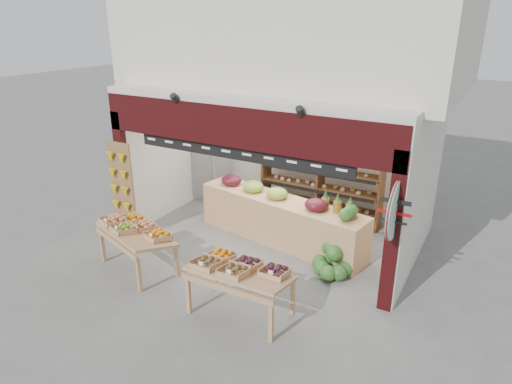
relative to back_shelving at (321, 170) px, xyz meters
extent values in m
plane|color=#62635E|center=(-0.47, -1.76, -1.13)|extent=(60.00, 60.00, 0.00)
cube|color=silver|center=(-0.47, 0.53, 0.37)|extent=(5.76, 0.18, 3.00)
cube|color=silver|center=(-3.26, -1.16, 0.37)|extent=(0.18, 3.38, 3.00)
cube|color=silver|center=(2.32, -1.16, 0.37)|extent=(0.18, 3.38, 3.00)
cube|color=silver|center=(-0.47, -1.16, 1.93)|extent=(5.76, 3.38, 0.12)
cube|color=silver|center=(-0.47, -0.06, 3.07)|extent=(6.36, 4.60, 2.40)
cube|color=black|center=(-0.47, -2.81, 1.52)|extent=(5.70, 0.14, 0.70)
cube|color=black|center=(-3.22, -2.81, 0.19)|extent=(0.22, 0.14, 2.65)
cube|color=black|center=(2.28, -2.81, 0.19)|extent=(0.22, 0.14, 2.65)
cube|color=black|center=(-0.47, -2.78, 1.07)|extent=(4.20, 0.05, 0.26)
cylinder|color=white|center=(-0.37, -2.71, 1.32)|extent=(0.34, 0.05, 0.34)
cube|color=olive|center=(-3.20, -2.90, 0.02)|extent=(0.60, 0.04, 1.80)
cylinder|color=#AFDCC6|center=(2.28, -2.90, 0.62)|extent=(0.04, 0.90, 0.90)
cylinder|color=maroon|center=(2.28, -2.92, 0.62)|extent=(0.01, 0.92, 0.92)
cube|color=brown|center=(-1.39, 0.00, -0.39)|extent=(0.05, 0.46, 1.48)
cube|color=brown|center=(0.00, 0.00, -0.39)|extent=(0.05, 0.46, 1.48)
cube|color=brown|center=(1.39, 0.00, -0.39)|extent=(0.05, 0.46, 1.48)
cube|color=brown|center=(0.00, 0.00, -0.81)|extent=(2.78, 0.46, 0.04)
cube|color=brown|center=(0.00, 0.00, -0.39)|extent=(2.78, 0.46, 0.04)
cube|color=brown|center=(0.00, 0.00, 0.02)|extent=(2.78, 0.46, 0.04)
cube|color=brown|center=(0.00, 0.00, 0.35)|extent=(2.78, 0.46, 0.04)
cone|color=brown|center=(-1.11, 0.00, 0.49)|extent=(0.32, 0.32, 0.28)
cone|color=brown|center=(-0.67, 0.00, 0.49)|extent=(0.32, 0.32, 0.28)
cone|color=brown|center=(-0.22, 0.00, 0.49)|extent=(0.32, 0.32, 0.28)
cone|color=brown|center=(0.22, 0.00, 0.49)|extent=(0.32, 0.32, 0.28)
cone|color=brown|center=(0.67, 0.00, 0.49)|extent=(0.32, 0.32, 0.28)
cone|color=brown|center=(1.11, 0.00, 0.49)|extent=(0.32, 0.32, 0.28)
cube|color=silver|center=(-2.87, -0.23, -0.22)|extent=(0.74, 0.74, 1.82)
cube|color=beige|center=(-1.80, -1.27, -0.97)|extent=(0.45, 0.39, 0.33)
cube|color=beige|center=(-1.75, -1.27, -0.66)|extent=(0.41, 0.36, 0.28)
cube|color=#124617|center=(-1.30, -1.51, -1.00)|extent=(0.43, 0.36, 0.28)
cube|color=beige|center=(-1.19, -1.12, -1.01)|extent=(0.39, 0.34, 0.26)
cube|color=tan|center=(-0.23, -1.54, -0.67)|extent=(3.80, 1.36, 0.93)
ellipsoid|color=#59141E|center=(-1.56, -1.30, -0.10)|extent=(0.46, 0.41, 0.25)
ellipsoid|color=#8CB23F|center=(-0.94, -1.41, -0.10)|extent=(0.46, 0.41, 0.25)
ellipsoid|color=#8CB23F|center=(-0.33, -1.52, -0.10)|extent=(0.46, 0.41, 0.25)
ellipsoid|color=#59141E|center=(0.59, -1.68, -0.10)|extent=(0.46, 0.41, 0.25)
cylinder|color=olive|center=(0.72, -1.55, -0.09)|extent=(0.15, 0.15, 0.22)
cylinder|color=olive|center=(0.97, -1.59, -0.09)|extent=(0.15, 0.15, 0.22)
cylinder|color=olive|center=(1.23, -1.64, -0.09)|extent=(0.15, 0.15, 0.22)
cube|color=tan|center=(-2.01, -3.81, -0.42)|extent=(1.71, 1.29, 0.23)
cube|color=tan|center=(-2.79, -3.94, -0.83)|extent=(0.08, 0.08, 0.61)
cube|color=tan|center=(-1.46, -4.38, -0.83)|extent=(0.08, 0.08, 0.61)
cube|color=tan|center=(-2.56, -3.24, -0.83)|extent=(0.08, 0.08, 0.61)
cube|color=tan|center=(-1.23, -3.68, -0.83)|extent=(0.08, 0.08, 0.61)
cube|color=tan|center=(0.33, -4.05, -0.40)|extent=(1.58, 0.90, 0.23)
cube|color=tan|center=(-0.38, -4.45, -0.82)|extent=(0.06, 0.06, 0.63)
cube|color=tan|center=(1.06, -4.42, -0.82)|extent=(0.06, 0.06, 0.63)
cube|color=tan|center=(-0.39, -3.69, -0.82)|extent=(0.06, 0.06, 0.63)
cube|color=tan|center=(1.04, -3.66, -0.82)|extent=(0.06, 0.06, 0.63)
sphere|color=#1B4517|center=(1.03, -2.38, -0.99)|extent=(0.30, 0.30, 0.30)
sphere|color=#1B4517|center=(1.35, -2.38, -0.99)|extent=(0.30, 0.30, 0.30)
sphere|color=#1B4517|center=(1.03, -2.06, -0.99)|extent=(0.30, 0.30, 0.30)
sphere|color=#1B4517|center=(1.35, -2.06, -0.99)|extent=(0.30, 0.30, 0.30)
sphere|color=#1B4517|center=(1.19, -2.22, -0.72)|extent=(0.30, 0.30, 0.30)
sphere|color=#1B4517|center=(1.19, -2.49, -0.99)|extent=(0.30, 0.30, 0.30)
sphere|color=#1B4517|center=(0.93, -2.22, -0.99)|extent=(0.30, 0.30, 0.30)
sphere|color=#1B4517|center=(1.03, -2.04, -0.72)|extent=(0.30, 0.30, 0.30)
sphere|color=#1B4517|center=(1.40, -2.19, -0.99)|extent=(0.30, 0.30, 0.30)
camera|label=1|loc=(3.50, -9.19, 3.27)|focal=32.00mm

